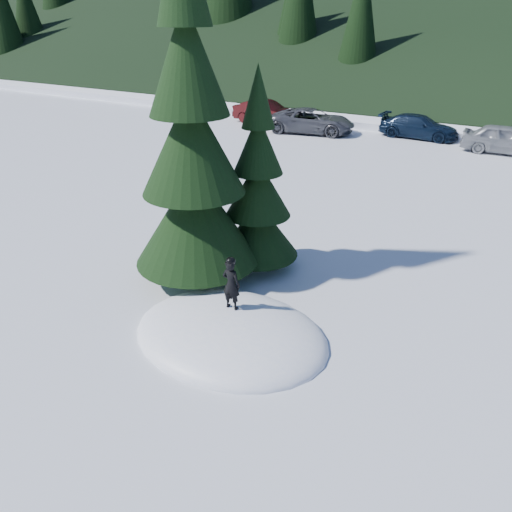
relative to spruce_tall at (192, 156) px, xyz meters
The scene contains 10 objects.
ground 4.37m from the spruce_tall, 39.29° to the right, with size 200.00×200.00×0.00m, color white.
snow_mound 4.37m from the spruce_tall, 39.29° to the right, with size 4.48×3.52×0.96m, color white.
spruce_tall is the anchor object (origin of this frame).
spruce_short 2.11m from the spruce_tall, 54.46° to the left, with size 2.20×2.20×5.37m.
child_skier 3.34m from the spruce_tall, 35.60° to the right, with size 0.43×0.28×1.18m, color black.
car_0 25.01m from the spruce_tall, 127.83° to the left, with size 1.67×4.15×1.41m, color black.
car_1 21.08m from the spruce_tall, 115.01° to the left, with size 1.51×4.32×1.42m, color #33090A.
car_2 18.83m from the spruce_tall, 106.02° to the left, with size 2.31×5.01×1.39m, color #47474E.
car_3 20.02m from the spruce_tall, 88.22° to the left, with size 1.77×4.36×1.27m, color black.
car_4 19.46m from the spruce_tall, 74.10° to the left, with size 1.68×4.17×1.42m, color gray.
Camera 1 is at (5.16, -7.52, 6.41)m, focal length 35.00 mm.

